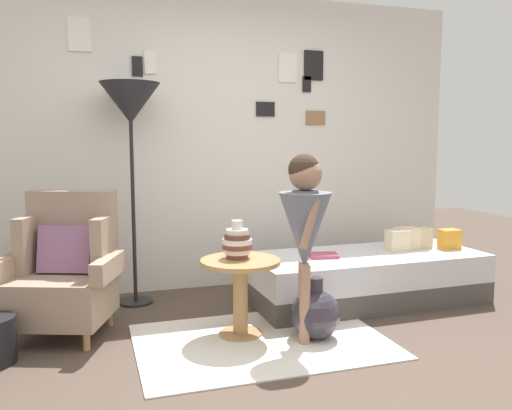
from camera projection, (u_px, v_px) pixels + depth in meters
name	position (u px, v px, depth m)	size (l,w,h in m)	color
ground_plane	(282.00, 373.00, 2.97)	(12.00, 12.00, 0.00)	#4C3D33
gallery_wall	(206.00, 142.00, 4.65)	(4.80, 0.12, 2.60)	silver
rug	(261.00, 341.00, 3.44)	(1.62, 1.13, 0.01)	silver
armchair	(65.00, 270.00, 3.55)	(0.88, 0.77, 0.97)	tan
daybed	(366.00, 277.00, 4.30)	(1.92, 0.84, 0.40)	#4C4742
pillow_head	(449.00, 239.00, 4.46)	(0.16, 0.12, 0.17)	orange
pillow_mid	(419.00, 238.00, 4.51)	(0.21, 0.12, 0.17)	beige
pillow_back	(407.00, 238.00, 4.43)	(0.20, 0.12, 0.19)	beige
pillow_extra	(397.00, 240.00, 4.37)	(0.18, 0.12, 0.18)	beige
side_table	(240.00, 282.00, 3.50)	(0.54, 0.54, 0.53)	tan
vase_striped	(237.00, 243.00, 3.51)	(0.20, 0.20, 0.26)	brown
floor_lamp	(130.00, 110.00, 4.09)	(0.47, 0.47, 1.77)	black
person_child	(305.00, 222.00, 3.34)	(0.34, 0.34, 1.23)	#A37A60
book_on_daybed	(323.00, 255.00, 4.13)	(0.22, 0.16, 0.03)	#AE4760
demijohn_near	(316.00, 314.00, 3.47)	(0.33, 0.33, 0.42)	#332D38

